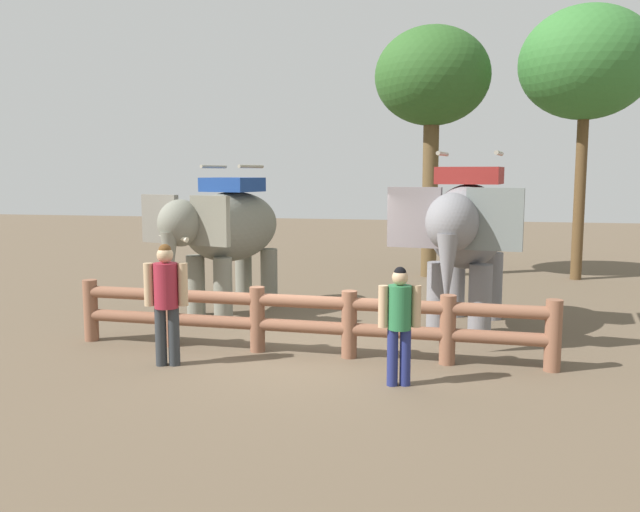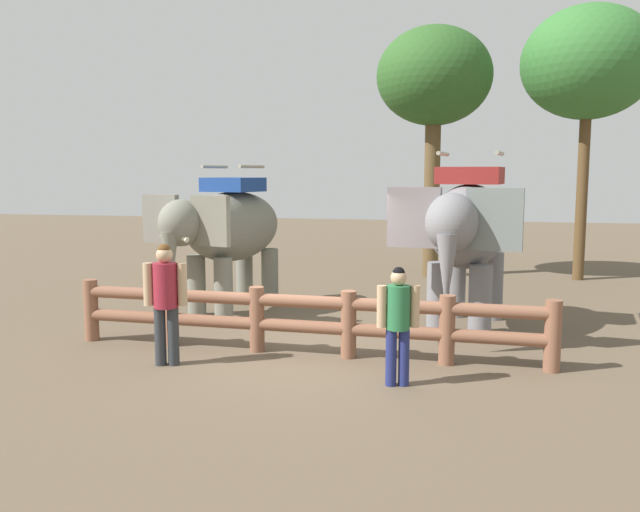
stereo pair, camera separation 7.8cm
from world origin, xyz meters
name	(u,v)px [view 2 (the right image)]	position (x,y,z in m)	size (l,w,h in m)	color
ground_plane	(305,351)	(0.00, 0.00, 0.00)	(60.00, 60.00, 0.00)	brown
log_fence	(302,317)	(0.00, -0.20, 0.60)	(7.72, 0.50, 1.05)	brown
elephant_near_left	(227,230)	(-2.24, 2.60, 1.69)	(2.40, 3.60, 3.01)	slate
elephant_center	(467,231)	(2.51, 1.99, 1.82)	(2.22, 3.84, 3.24)	slate
tourist_woman_in_black	(398,317)	(1.62, -1.43, 0.94)	(0.56, 0.38, 1.62)	navy
tourist_man_in_blue	(166,296)	(-1.83, -1.18, 1.05)	(0.63, 0.42, 1.82)	#2B3034
tree_far_left	(588,64)	(5.53, 8.49, 5.64)	(3.42, 3.42, 7.13)	brown
tree_back_center	(434,80)	(1.61, 8.23, 5.32)	(3.08, 3.08, 6.73)	brown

